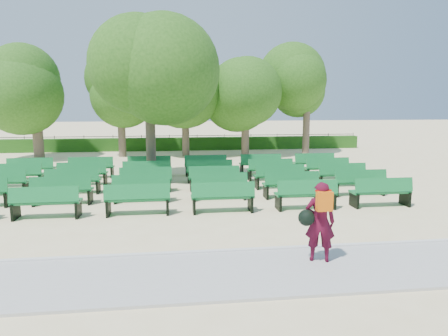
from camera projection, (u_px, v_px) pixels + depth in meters
name	position (u px, v px, depth m)	size (l,w,h in m)	color
ground	(194.00, 193.00, 15.08)	(120.00, 120.00, 0.00)	beige
paving	(213.00, 275.00, 7.83)	(30.00, 2.20, 0.06)	#AFAFAB
curb	(208.00, 252.00, 8.95)	(30.00, 0.12, 0.10)	silver
hedge	(184.00, 144.00, 28.71)	(26.00, 0.70, 0.90)	#215215
fence	(184.00, 149.00, 29.18)	(26.00, 0.10, 1.02)	black
tree_line	(185.00, 157.00, 24.87)	(21.80, 6.80, 7.04)	#2E6019
bench_array	(180.00, 188.00, 15.47)	(1.98, 0.73, 1.23)	#137132
tree_among	(149.00, 83.00, 17.14)	(4.58, 4.58, 6.28)	brown
person	(319.00, 221.00, 8.33)	(0.84, 0.57, 1.70)	#42091C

